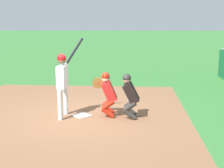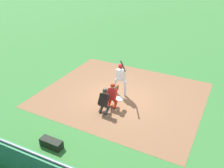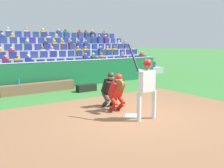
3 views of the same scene
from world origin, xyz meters
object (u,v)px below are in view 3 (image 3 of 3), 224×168
water_bottle_on_bench (19,81)px  equipment_duffel_bag (86,88)px  catcher_crouching (117,90)px  home_plate_marker (132,116)px  batter_at_plate (147,82)px  dugout_bench (39,88)px  home_plate_umpire (110,88)px

water_bottle_on_bench → equipment_duffel_bag: water_bottle_on_bench is taller
catcher_crouching → home_plate_marker: bearing=91.1°
batter_at_plate → equipment_duffel_bag: 5.04m
home_plate_marker → catcher_crouching: (0.01, -0.75, 0.70)m
dugout_bench → home_plate_marker: bearing=100.3°
home_plate_marker → equipment_duffel_bag: (-0.92, -4.40, 0.15)m
dugout_bench → batter_at_plate: bearing=100.5°
catcher_crouching → dugout_bench: (0.97, -4.70, -0.50)m
batter_at_plate → water_bottle_on_bench: batter_at_plate is taller
catcher_crouching → dugout_bench: size_ratio=0.38×
dugout_bench → water_bottle_on_bench: (0.87, -0.08, 0.36)m
water_bottle_on_bench → batter_at_plate: bearing=108.1°
home_plate_marker → batter_at_plate: (-0.11, 0.49, 1.11)m
home_plate_marker → catcher_crouching: catcher_crouching is taller
home_plate_umpire → batter_at_plate: bearing=89.5°
catcher_crouching → equipment_duffel_bag: 3.81m
home_plate_umpire → water_bottle_on_bench: home_plate_umpire is taller
home_plate_marker → home_plate_umpire: size_ratio=0.35×
catcher_crouching → home_plate_umpire: catcher_crouching is taller
catcher_crouching → water_bottle_on_bench: size_ratio=4.62×
equipment_duffel_bag → catcher_crouching: bearing=77.1°
dugout_bench → equipment_duffel_bag: dugout_bench is taller
batter_at_plate → equipment_duffel_bag: bearing=-99.4°
batter_at_plate → equipment_duffel_bag: (-0.81, -4.89, -0.96)m
catcher_crouching → home_plate_umpire: (-0.14, -0.63, -0.02)m
water_bottle_on_bench → equipment_duffel_bag: bearing=157.9°
home_plate_umpire → equipment_duffel_bag: bearing=-104.7°
batter_at_plate → catcher_crouching: size_ratio=1.73×
home_plate_marker → home_plate_umpire: home_plate_umpire is taller
water_bottle_on_bench → equipment_duffel_bag: (-2.77, 1.13, -0.41)m
home_plate_umpire → water_bottle_on_bench: bearing=-64.5°
batter_at_plate → dugout_bench: (1.10, -5.93, -0.91)m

